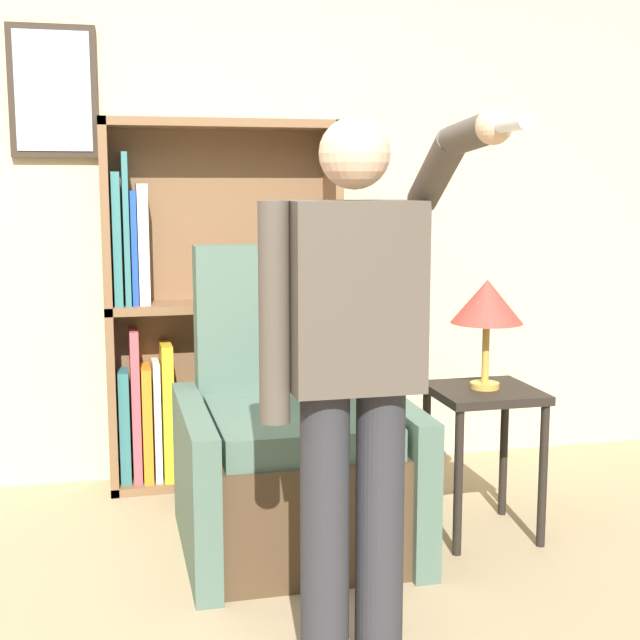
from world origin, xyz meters
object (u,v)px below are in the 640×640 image
Objects in this scene: person_standing at (354,365)px; bookcase at (198,319)px; armchair at (292,453)px; table_lamp at (487,304)px; side_table at (484,416)px.

bookcase is at bearing 98.58° from person_standing.
bookcase is 1.46× the size of armchair.
table_lamp is at bearing -41.42° from bookcase.
person_standing is at bearing -81.42° from bookcase.
side_table is (0.81, 0.87, -0.43)m from person_standing.
bookcase is at bearing 138.58° from table_lamp.
bookcase reaches higher than side_table.
person_standing is at bearing -90.90° from armchair.
side_table is at bearing -8.48° from armchair.
table_lamp is (0.79, -0.12, 0.61)m from armchair.
armchair is at bearing 171.52° from side_table.
table_lamp is (0.00, 0.00, 0.47)m from side_table.
person_standing reaches higher than side_table.
bookcase is 0.99m from armchair.
armchair is 0.82m from side_table.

